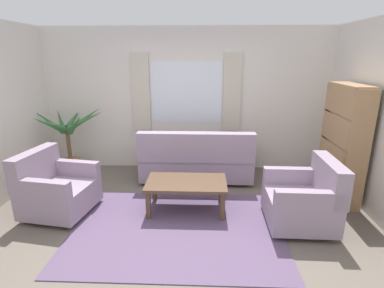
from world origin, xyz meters
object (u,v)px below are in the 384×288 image
at_px(armchair_left, 55,189).
at_px(couch, 196,160).
at_px(potted_plant, 69,140).
at_px(armchair_right, 305,200).
at_px(coffee_table, 186,185).
at_px(bookshelf, 341,149).

bearing_deg(armchair_left, couch, -48.67).
distance_m(couch, potted_plant, 2.32).
bearing_deg(armchair_right, coffee_table, -100.83).
bearing_deg(bookshelf, armchair_right, 137.23).
relative_size(couch, armchair_right, 2.16).
xyz_separation_m(armchair_left, potted_plant, (-0.40, 1.42, 0.29)).
distance_m(potted_plant, bookshelf, 4.51).
xyz_separation_m(armchair_left, bookshelf, (4.04, 0.61, 0.44)).
relative_size(couch, potted_plant, 1.53).
bearing_deg(coffee_table, potted_plant, 149.40).
height_order(coffee_table, potted_plant, potted_plant).
height_order(couch, potted_plant, potted_plant).
bearing_deg(potted_plant, couch, -5.55).
bearing_deg(couch, potted_plant, -5.55).
bearing_deg(couch, armchair_right, 135.38).
bearing_deg(potted_plant, armchair_left, -74.30).
bearing_deg(armchair_left, bookshelf, -72.47).
distance_m(armchair_left, potted_plant, 1.51).
height_order(armchair_right, potted_plant, potted_plant).
relative_size(coffee_table, potted_plant, 0.88).
xyz_separation_m(couch, armchair_right, (1.41, -1.39, -0.01)).
bearing_deg(bookshelf, coffee_table, 101.96).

